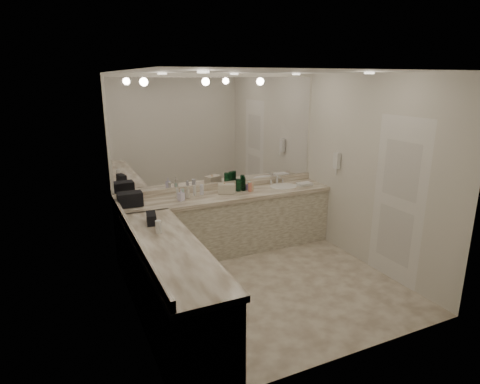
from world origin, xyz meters
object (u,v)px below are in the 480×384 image
soap_bottle_c (225,188)px  sink (283,187)px  cream_cosmetic_case (226,189)px  wall_phone (337,161)px  hand_towel (305,184)px  black_toiletry_bag (130,200)px  soap_bottle_b (181,195)px  soap_bottle_a (188,192)px

soap_bottle_c → sink: bearing=-2.0°
cream_cosmetic_case → sink: bearing=22.1°
wall_phone → hand_towel: (-0.26, 0.42, -0.43)m
black_toiletry_bag → hand_towel: 2.70m
sink → hand_towel: 0.35m
hand_towel → soap_bottle_c: (-1.33, 0.11, 0.07)m
soap_bottle_b → soap_bottle_c: bearing=7.0°
wall_phone → cream_cosmetic_case: size_ratio=0.99×
hand_towel → soap_bottle_a: 1.90m
soap_bottle_a → soap_bottle_c: size_ratio=1.10×
wall_phone → sink: bearing=140.4°
cream_cosmetic_case → soap_bottle_c: soap_bottle_c is taller
sink → wall_phone: bearing=-39.6°
hand_towel → soap_bottle_a: size_ratio=1.24×
cream_cosmetic_case → hand_towel: 1.31m
sink → soap_bottle_c: (-0.98, 0.03, 0.09)m
wall_phone → black_toiletry_bag: size_ratio=0.76×
wall_phone → soap_bottle_a: size_ratio=1.29×
sink → cream_cosmetic_case: size_ratio=1.82×
soap_bottle_c → wall_phone: bearing=-18.6°
sink → cream_cosmetic_case: cream_cosmetic_case is taller
sink → soap_bottle_a: 1.56m
wall_phone → soap_bottle_c: wall_phone is taller
sink → soap_bottle_c: bearing=178.0°
wall_phone → soap_bottle_b: wall_phone is taller
soap_bottle_b → sink: bearing=1.7°
soap_bottle_a → hand_towel: bearing=-2.4°
wall_phone → hand_towel: wall_phone is taller
sink → black_toiletry_bag: bearing=-179.6°
soap_bottle_c → soap_bottle_a: bearing=-176.8°
cream_cosmetic_case → soap_bottle_c: bearing=157.9°
black_toiletry_bag → sink: bearing=0.4°
soap_bottle_a → soap_bottle_b: size_ratio=1.11×
hand_towel → soap_bottle_b: (-2.01, 0.03, 0.06)m
cream_cosmetic_case → soap_bottle_a: bearing=-156.1°
black_toiletry_bag → soap_bottle_a: bearing=1.2°
wall_phone → soap_bottle_c: bearing=161.4°
wall_phone → soap_bottle_a: wall_phone is taller
wall_phone → soap_bottle_a: (-2.16, 0.50, -0.36)m
sink → black_toiletry_bag: black_toiletry_bag is taller
black_toiletry_bag → soap_bottle_a: soap_bottle_a is taller
soap_bottle_b → soap_bottle_a: bearing=24.6°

